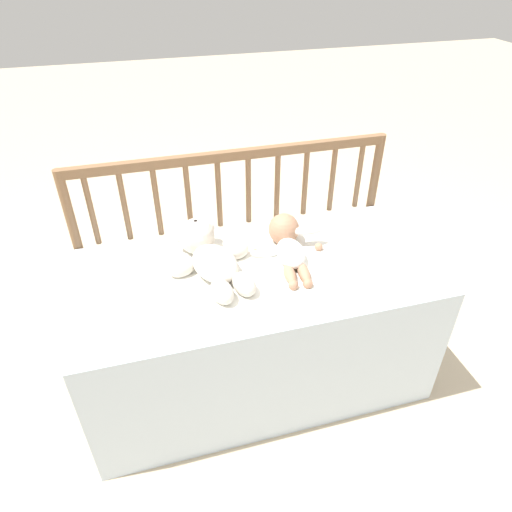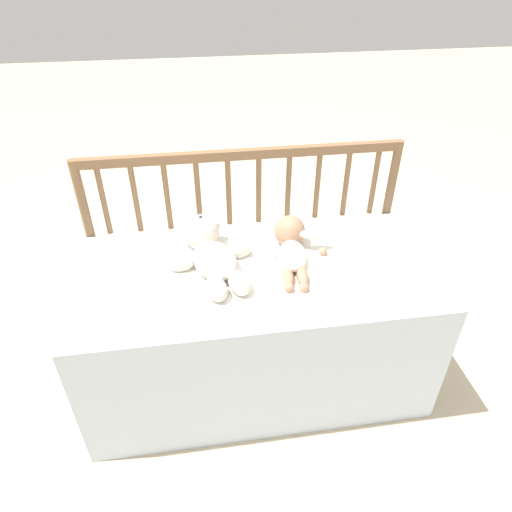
{
  "view_description": "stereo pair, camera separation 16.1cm",
  "coord_description": "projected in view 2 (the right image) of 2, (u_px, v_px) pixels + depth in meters",
  "views": [
    {
      "loc": [
        -0.35,
        -1.25,
        1.55
      ],
      "look_at": [
        0.0,
        0.01,
        0.61
      ],
      "focal_mm": 32.0,
      "sensor_mm": 36.0,
      "label": 1
    },
    {
      "loc": [
        -0.19,
        -1.28,
        1.55
      ],
      "look_at": [
        0.0,
        0.01,
        0.61
      ],
      "focal_mm": 32.0,
      "sensor_mm": 36.0,
      "label": 2
    }
  ],
  "objects": [
    {
      "name": "teddy_bear",
      "position": [
        211.0,
        252.0,
        1.64
      ],
      "size": [
        0.32,
        0.43,
        0.14
      ],
      "color": "silver",
      "rests_on": "crib_mattress"
    },
    {
      "name": "crib_mattress",
      "position": [
        256.0,
        326.0,
        1.8
      ],
      "size": [
        1.29,
        0.63,
        0.55
      ],
      "color": "silver",
      "rests_on": "ground_plane"
    },
    {
      "name": "baby",
      "position": [
        291.0,
        246.0,
        1.69
      ],
      "size": [
        0.29,
        0.37,
        0.12
      ],
      "color": "white",
      "rests_on": "crib_mattress"
    },
    {
      "name": "crib_rail",
      "position": [
        244.0,
        207.0,
        1.87
      ],
      "size": [
        1.29,
        0.04,
        0.87
      ],
      "color": "brown",
      "rests_on": "ground_plane"
    },
    {
      "name": "blanket",
      "position": [
        250.0,
        267.0,
        1.65
      ],
      "size": [
        0.77,
        0.52,
        0.01
      ],
      "color": "white",
      "rests_on": "crib_mattress"
    },
    {
      "name": "ground_plane",
      "position": [
        256.0,
        373.0,
        1.96
      ],
      "size": [
        12.0,
        12.0,
        0.0
      ],
      "primitive_type": "plane",
      "color": "#C6B293"
    }
  ]
}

